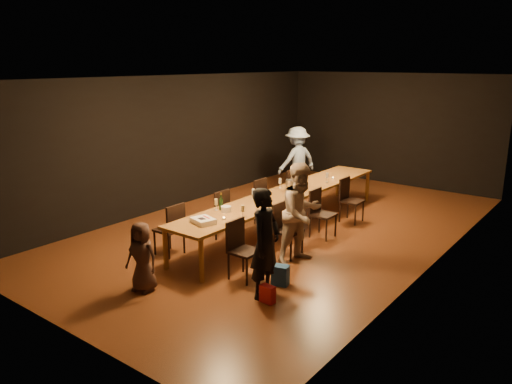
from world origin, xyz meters
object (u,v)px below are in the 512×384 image
Objects in this scene: chair_left_1 at (215,213)px; chair_left_3 at (285,188)px; child at (142,257)px; ice_bucket at (290,185)px; table at (287,195)px; chair_right_2 at (323,214)px; champagne_bottle at (221,201)px; birthday_cake at (203,221)px; chair_right_0 at (245,251)px; woman_birthday at (265,243)px; chair_left_0 at (169,229)px; chair_right_1 at (288,230)px; chair_right_3 at (352,200)px; man_blue at (297,160)px; chair_left_2 at (253,199)px; woman_tan at (301,213)px; plate_stack at (226,209)px.

chair_left_3 is (0.00, 2.40, 0.00)m from chair_left_1.
child is 3.88m from ice_bucket.
table is 6.45× the size of chair_right_2.
champagne_bottle is (-1.10, -1.69, 0.44)m from chair_right_2.
birthday_cake is at bearing -18.93° from chair_right_2.
woman_birthday is at bearing 65.10° from chair_right_0.
chair_left_1 is 2.54m from child.
chair_right_0 is at bearing -90.00° from chair_left_0.
chair_left_3 is at bearing 128.84° from ice_bucket.
chair_right_3 is (0.00, 2.40, 0.00)m from chair_right_1.
chair_left_3 is 4.52m from woman_birthday.
birthday_cake is at bearing -88.13° from ice_bucket.
man_blue is at bearing -120.92° from chair_right_3.
chair_left_2 is 0.55× the size of man_blue.
woman_birthday is (2.30, -0.28, 0.34)m from chair_left_0.
woman_tan is 3.87× the size of birthday_cake.
woman_birthday reaches higher than chair_left_1.
plate_stack is 0.18m from champagne_bottle.
child is at bearing 113.57° from woman_birthday.
chair_right_2 is 2.08m from chair_left_3.
table is 2.92m from man_blue.
birthday_cake is (0.86, -2.44, 0.33)m from chair_left_2.
woman_birthday is at bearing -96.87° from chair_left_0.
plate_stack is (-0.10, -1.73, 0.10)m from table.
champagne_bottle reaches higher than table.
ice_bucket reaches higher than chair_left_3.
woman_birthday is at bearing -31.41° from plate_stack.
chair_right_1 is at bearing 51.28° from man_blue.
chair_right_2 and chair_left_1 have the same top height.
plate_stack is at bearing -125.08° from chair_right_0.
woman_birthday is at bearing -149.36° from chair_left_3.
champagne_bottle is (0.60, -1.69, 0.44)m from chair_left_2.
child is at bearing -171.13° from chair_left_3.
chair_left_0 is 4.48× the size of ice_bucket.
child is 5.07× the size of ice_bucket.
chair_right_0 is 0.74m from woman_birthday.
chair_left_3 is 0.88× the size of child.
champagne_bottle reaches higher than ice_bucket.
woman_tan is at bearing 3.80° from woman_birthday.
chair_left_3 is (0.00, 3.60, 0.00)m from chair_left_0.
ice_bucket is at bearing 89.07° from plate_stack.
chair_left_3 is at bearing -90.00° from chair_right_3.
woman_birthday is (0.60, -0.28, 0.34)m from chair_right_0.
man_blue is 6.33m from child.
ice_bucket reaches higher than chair_right_3.
plate_stack is (0.75, -1.73, 0.34)m from chair_left_2.
man_blue reaches higher than child.
chair_right_2 is at bearing -0.00° from chair_right_3.
chair_right_1 is 1.75m from ice_bucket.
chair_left_1 is (-0.85, -1.20, -0.24)m from table.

